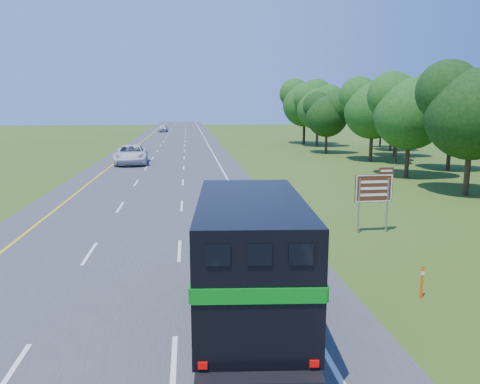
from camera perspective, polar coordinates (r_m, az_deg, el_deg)
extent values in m
cube|color=#38383A|center=(58.32, -8.62, 4.41)|extent=(15.00, 260.00, 0.04)
cube|color=yellow|center=(58.79, -14.00, 4.29)|extent=(0.15, 260.00, 0.01)
cube|color=white|center=(58.37, -3.20, 4.54)|extent=(0.15, 260.00, 0.01)
cylinder|color=black|center=(16.29, -3.37, -8.86)|extent=(0.45, 1.17, 1.14)
cylinder|color=black|center=(16.38, 4.35, -8.77)|extent=(0.45, 1.17, 1.14)
cylinder|color=black|center=(11.72, -4.04, -16.90)|extent=(0.45, 1.17, 1.14)
cylinder|color=black|center=(11.83, 7.02, -16.67)|extent=(0.45, 1.17, 1.14)
cylinder|color=black|center=(10.63, -4.31, -19.98)|extent=(0.45, 1.17, 1.14)
cylinder|color=black|center=(10.75, 8.08, -19.66)|extent=(0.45, 1.17, 1.14)
cube|color=black|center=(13.17, 1.09, -13.08)|extent=(3.14, 8.46, 0.29)
cube|color=black|center=(15.83, 0.52, -4.67)|extent=(2.68, 2.06, 1.97)
cube|color=black|center=(16.63, 0.39, -2.09)|extent=(2.28, 0.24, 0.62)
cube|color=black|center=(11.93, 1.30, -7.54)|extent=(3.06, 6.20, 2.85)
cube|color=#067C12|center=(9.05, 2.36, -12.58)|extent=(2.59, 0.25, 0.31)
cube|color=#067C12|center=(11.89, -5.09, -6.92)|extent=(0.52, 5.99, 0.31)
cube|color=#067C12|center=(12.03, 7.61, -6.77)|extent=(0.52, 5.99, 0.31)
cube|color=black|center=(8.74, -2.74, -7.71)|extent=(0.47, 0.08, 0.41)
cube|color=black|center=(8.76, 2.40, -7.66)|extent=(0.47, 0.08, 0.41)
cube|color=black|center=(8.85, 7.46, -7.55)|extent=(0.47, 0.08, 0.41)
cube|color=#B20505|center=(9.68, -4.58, -20.35)|extent=(0.19, 0.06, 0.15)
cube|color=#B20505|center=(9.82, 9.04, -19.97)|extent=(0.19, 0.06, 0.15)
imported|color=silver|center=(50.42, -13.13, 4.48)|extent=(3.67, 7.26, 1.97)
imported|color=silver|center=(113.19, -9.36, 7.68)|extent=(2.29, 5.11, 1.71)
cylinder|color=gray|center=(22.84, 14.27, -1.68)|extent=(0.09, 0.09, 2.66)
cylinder|color=gray|center=(23.40, 17.49, -1.55)|extent=(0.09, 0.09, 2.66)
cube|color=#512311|center=(22.96, 16.00, 0.44)|extent=(1.86, 0.10, 1.33)
cube|color=#512311|center=(23.07, 17.41, 2.49)|extent=(0.71, 0.07, 0.32)
cube|color=white|center=(22.93, 16.03, 0.43)|extent=(1.77, 0.05, 1.28)
cube|color=#F8560D|center=(16.04, 21.31, -10.18)|extent=(0.08, 0.04, 1.07)
cube|color=white|center=(15.95, 21.38, -9.20)|extent=(0.09, 0.05, 0.12)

